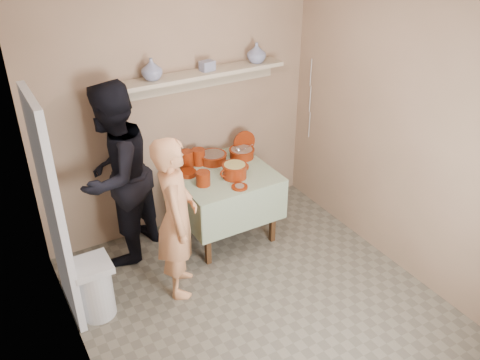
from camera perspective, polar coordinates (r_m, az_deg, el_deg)
ground at (r=4.64m, az=3.13°, el=-14.77°), size 3.50×3.50×0.00m
tile_panel at (r=4.35m, az=-20.15°, el=-3.53°), size 0.06×0.70×2.00m
plate_stack_a at (r=5.24m, az=-6.03°, el=2.27°), size 0.14×0.14×0.19m
plate_stack_b at (r=5.31m, az=-4.71°, el=2.62°), size 0.14×0.14×0.17m
bowl_stack at (r=4.92m, az=-4.17°, el=0.17°), size 0.14×0.14×0.14m
empty_bowl at (r=5.13m, az=-5.85°, el=0.76°), size 0.17×0.17×0.05m
propped_lid at (r=5.53m, az=0.48°, el=4.28°), size 0.26×0.04×0.26m
vase_right at (r=5.33m, az=1.87°, el=14.08°), size 0.25×0.25×0.20m
vase_left at (r=4.87m, az=-9.89°, el=12.16°), size 0.27×0.27×0.20m
ceramic_box at (r=5.09m, az=-3.71°, el=12.68°), size 0.15×0.12×0.10m
person_cook at (r=4.47m, az=-7.15°, el=-4.25°), size 0.56×0.66×1.54m
person_helper at (r=4.93m, az=-13.83°, el=0.48°), size 1.13×1.10×1.83m
room_shell at (r=3.70m, az=3.80°, el=3.37°), size 3.04×3.54×2.62m
serving_table at (r=5.24m, az=-1.95°, el=-0.19°), size 0.97×0.97×0.76m
cazuela_meat_a at (r=5.35m, az=-3.07°, el=2.58°), size 0.30×0.30×0.10m
cazuela_meat_b at (r=5.44m, az=0.20°, el=3.13°), size 0.28×0.28×0.10m
ladle at (r=5.38m, az=-0.14°, el=3.39°), size 0.08×0.26×0.19m
cazuela_rice at (r=5.04m, az=-0.60°, el=1.18°), size 0.33×0.25×0.14m
front_plate at (r=4.89m, az=-0.05°, el=-0.76°), size 0.16×0.16×0.03m
wall_shelf at (r=5.11m, az=-4.67°, el=11.59°), size 1.80×0.25×0.21m
trash_bin at (r=4.62m, az=-15.96°, el=-11.64°), size 0.32×0.32×0.56m
electrical_cord at (r=5.75m, az=7.88°, el=8.98°), size 0.01×0.05×0.90m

